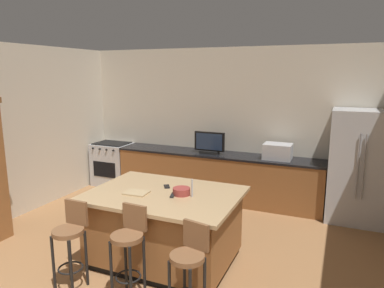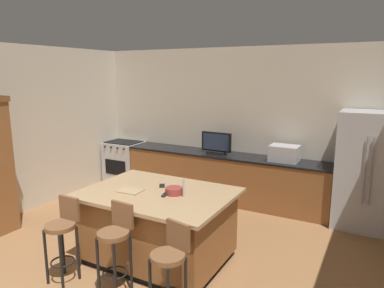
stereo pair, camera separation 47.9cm
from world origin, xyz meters
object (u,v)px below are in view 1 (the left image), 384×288
at_px(bar_stool_center, 129,244).
at_px(fruit_bowl, 182,191).
at_px(bar_stool_left, 71,238).
at_px(bar_stool_right, 189,263).
at_px(cell_phone, 167,186).
at_px(microwave, 278,151).
at_px(cutting_board, 136,193).
at_px(tv_remote, 173,195).
at_px(kitchen_island, 165,227).
at_px(tv_monitor, 209,144).
at_px(range_oven, 113,164).
at_px(refrigerator, 360,167).

distance_m(bar_stool_center, fruit_bowl, 0.93).
distance_m(bar_stool_left, bar_stool_center, 0.70).
bearing_deg(bar_stool_right, cell_phone, 138.56).
xyz_separation_m(microwave, cutting_board, (-1.27, -2.58, -0.10)).
xyz_separation_m(bar_stool_center, tv_remote, (0.15, 0.75, 0.32)).
bearing_deg(kitchen_island, bar_stool_right, -49.91).
xyz_separation_m(tv_monitor, fruit_bowl, (0.51, -2.35, -0.12)).
distance_m(fruit_bowl, tv_remote, 0.12).
distance_m(range_oven, tv_remote, 3.67).
bearing_deg(tv_remote, kitchen_island, 143.90).
height_order(kitchen_island, bar_stool_left, bar_stool_left).
relative_size(bar_stool_center, fruit_bowl, 4.73).
distance_m(refrigerator, bar_stool_left, 4.43).
bearing_deg(kitchen_island, cell_phone, 108.67).
bearing_deg(fruit_bowl, kitchen_island, -174.69).
relative_size(refrigerator, tv_monitor, 3.13).
relative_size(refrigerator, cutting_board, 6.33).
xyz_separation_m(kitchen_island, bar_stool_right, (0.70, -0.84, 0.10)).
bearing_deg(cutting_board, bar_stool_right, -34.13).
bearing_deg(fruit_bowl, range_oven, 138.79).
bearing_deg(tv_monitor, cutting_board, -90.51).
height_order(fruit_bowl, tv_remote, fruit_bowl).
relative_size(range_oven, microwave, 1.91).
bearing_deg(tv_remote, microwave, 56.97).
bearing_deg(range_oven, tv_monitor, -1.30).
distance_m(microwave, cell_phone, 2.44).
bearing_deg(kitchen_island, range_oven, 136.04).
bearing_deg(cutting_board, fruit_bowl, 18.31).
bearing_deg(cell_phone, range_oven, 105.33).
xyz_separation_m(refrigerator, bar_stool_left, (-2.97, -3.27, -0.32)).
bearing_deg(fruit_bowl, cell_phone, 146.64).
bearing_deg(bar_stool_left, cutting_board, 62.16).
height_order(kitchen_island, bar_stool_right, bar_stool_right).
bearing_deg(tv_monitor, fruit_bowl, -77.76).
distance_m(microwave, bar_stool_center, 3.40).
bearing_deg(bar_stool_left, kitchen_island, 52.28).
distance_m(range_oven, tv_monitor, 2.32).
distance_m(refrigerator, range_oven, 4.81).
relative_size(microwave, bar_stool_right, 0.50).
distance_m(kitchen_island, bar_stool_right, 1.10).
bearing_deg(bar_stool_center, bar_stool_right, 0.84).
height_order(microwave, bar_stool_left, microwave).
bearing_deg(range_oven, bar_stool_left, -61.33).
xyz_separation_m(bar_stool_left, cutting_board, (0.39, 0.75, 0.34)).
height_order(refrigerator, bar_stool_left, refrigerator).
bearing_deg(bar_stool_right, tv_remote, 137.64).
distance_m(tv_monitor, bar_stool_left, 3.33).
height_order(range_oven, cell_phone, cell_phone).
relative_size(bar_stool_center, tv_remote, 5.96).
bearing_deg(cell_phone, cutting_board, -153.68).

